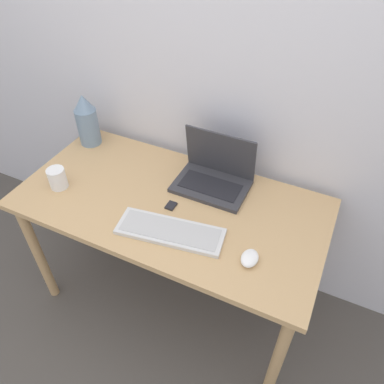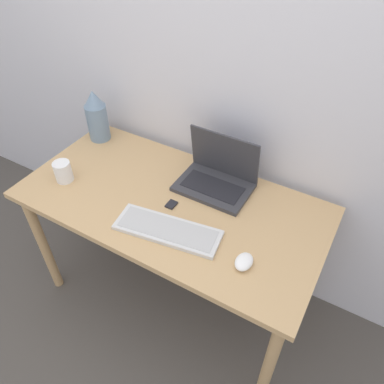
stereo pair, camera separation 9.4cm
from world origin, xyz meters
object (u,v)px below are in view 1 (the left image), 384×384
(mp3_player, at_px, (171,206))
(mouse, at_px, (250,258))
(keyboard, at_px, (170,231))
(mug, at_px, (57,178))
(vase, at_px, (87,120))
(laptop, at_px, (214,174))

(mp3_player, bearing_deg, mouse, -18.30)
(keyboard, xyz_separation_m, mp3_player, (-0.07, 0.14, -0.01))
(mp3_player, bearing_deg, mug, -168.71)
(mouse, height_order, vase, vase)
(laptop, relative_size, vase, 1.21)
(vase, xyz_separation_m, mp3_player, (0.62, -0.25, -0.13))
(laptop, height_order, mp3_player, laptop)
(mouse, bearing_deg, laptop, 129.73)
(laptop, distance_m, vase, 0.74)
(vase, xyz_separation_m, mug, (0.09, -0.36, -0.09))
(mouse, height_order, mp3_player, mouse)
(keyboard, distance_m, mouse, 0.34)
(mouse, xyz_separation_m, vase, (-1.03, 0.39, 0.12))
(vase, height_order, mug, vase)
(keyboard, relative_size, vase, 1.64)
(mp3_player, relative_size, mug, 0.51)
(mouse, height_order, mug, mug)
(laptop, relative_size, mp3_player, 6.58)
(laptop, xyz_separation_m, mug, (-0.65, -0.33, -0.00))
(mug, bearing_deg, mp3_player, 11.29)
(laptop, height_order, keyboard, laptop)
(keyboard, height_order, vase, vase)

